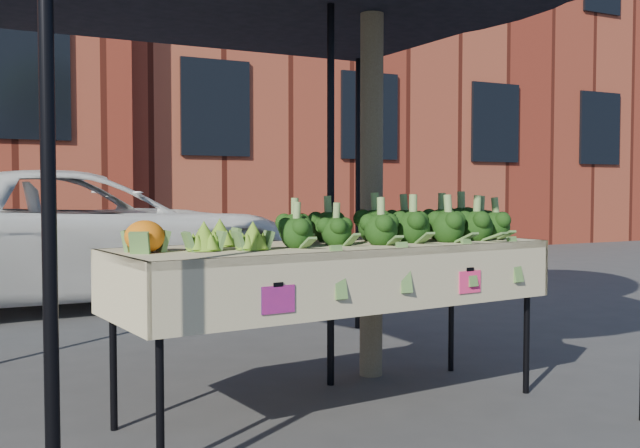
# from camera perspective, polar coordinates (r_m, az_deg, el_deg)

# --- Properties ---
(ground) EXTENTS (90.00, 90.00, 0.00)m
(ground) POSITION_cam_1_polar(r_m,az_deg,el_deg) (3.98, -0.19, -14.79)
(ground) COLOR #323235
(table) EXTENTS (2.46, 1.01, 0.90)m
(table) POSITION_cam_1_polar(r_m,az_deg,el_deg) (4.05, 1.33, -7.92)
(table) COLOR beige
(table) RESTS_ON ground
(canopy) EXTENTS (3.16, 3.16, 2.74)m
(canopy) POSITION_cam_1_polar(r_m,az_deg,el_deg) (4.42, -3.68, 4.95)
(canopy) COLOR black
(canopy) RESTS_ON ground
(broccoli_heap) EXTENTS (1.58, 0.55, 0.24)m
(broccoli_heap) POSITION_cam_1_polar(r_m,az_deg,el_deg) (4.21, 5.82, 0.29)
(broccoli_heap) COLOR black
(broccoli_heap) RESTS_ON table
(romanesco_cluster) EXTENTS (0.41, 0.45, 0.18)m
(romanesco_cluster) POSITION_cam_1_polar(r_m,az_deg,el_deg) (3.69, -7.60, -0.48)
(romanesco_cluster) COLOR #88AB35
(romanesco_cluster) RESTS_ON table
(cauliflower_pair) EXTENTS (0.18, 0.18, 0.17)m
(cauliflower_pair) POSITION_cam_1_polar(r_m,az_deg,el_deg) (3.55, -13.26, -0.80)
(cauliflower_pair) COLOR orange
(cauliflower_pair) RESTS_ON table
(vehicle) EXTENTS (1.44, 2.34, 5.01)m
(vehicle) POSITION_cam_1_polar(r_m,az_deg,el_deg) (8.31, -18.13, 11.61)
(vehicle) COLOR white
(vehicle) RESTS_ON ground
(street_tree) EXTENTS (2.14, 2.14, 4.21)m
(street_tree) POSITION_cam_1_polar(r_m,az_deg,el_deg) (4.84, 3.99, 13.53)
(street_tree) COLOR #1E4C14
(street_tree) RESTS_ON ground
(building_right) EXTENTS (12.00, 8.00, 8.50)m
(building_right) POSITION_cam_1_polar(r_m,az_deg,el_deg) (18.38, 1.19, 12.24)
(building_right) COLOR maroon
(building_right) RESTS_ON ground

